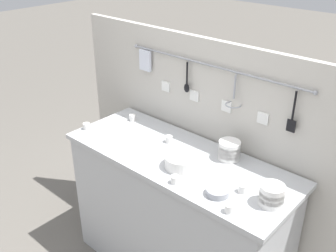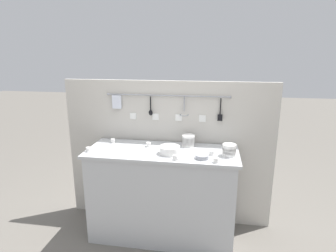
% 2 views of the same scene
% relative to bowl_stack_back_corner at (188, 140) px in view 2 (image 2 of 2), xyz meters
% --- Properties ---
extents(ground_plane, '(20.00, 20.00, 0.00)m').
position_rel_bowl_stack_back_corner_xyz_m(ground_plane, '(-0.25, -0.18, -1.01)').
color(ground_plane, '#666059').
extents(counter, '(1.52, 0.59, 0.96)m').
position_rel_bowl_stack_back_corner_xyz_m(counter, '(-0.25, -0.18, -0.54)').
color(counter, '#B7BABC').
rests_on(counter, ground).
extents(back_wall, '(2.32, 0.11, 1.62)m').
position_rel_bowl_stack_back_corner_xyz_m(back_wall, '(-0.25, 0.15, -0.20)').
color(back_wall, '#BCB7AD').
rests_on(back_wall, ground).
extents(bowl_stack_back_corner, '(0.13, 0.13, 0.12)m').
position_rel_bowl_stack_back_corner_xyz_m(bowl_stack_back_corner, '(0.00, 0.00, 0.00)').
color(bowl_stack_back_corner, white).
rests_on(bowl_stack_back_corner, counter).
extents(bowl_stack_tall_left, '(0.13, 0.13, 0.11)m').
position_rel_bowl_stack_back_corner_xyz_m(bowl_stack_tall_left, '(0.41, -0.23, -0.00)').
color(bowl_stack_tall_left, white).
rests_on(bowl_stack_tall_left, counter).
extents(plate_stack, '(0.20, 0.20, 0.07)m').
position_rel_bowl_stack_back_corner_xyz_m(plate_stack, '(-0.16, -0.26, -0.02)').
color(plate_stack, white).
rests_on(plate_stack, counter).
extents(steel_mixing_bowl, '(0.12, 0.12, 0.04)m').
position_rel_bowl_stack_back_corner_xyz_m(steel_mixing_bowl, '(0.16, -0.34, -0.04)').
color(steel_mixing_bowl, '#93969E').
rests_on(steel_mixing_bowl, counter).
extents(cup_mid_row, '(0.05, 0.05, 0.04)m').
position_rel_bowl_stack_back_corner_xyz_m(cup_mid_row, '(-0.82, -0.03, -0.04)').
color(cup_mid_row, white).
rests_on(cup_mid_row, counter).
extents(cup_back_left, '(0.05, 0.05, 0.04)m').
position_rel_bowl_stack_back_corner_xyz_m(cup_back_left, '(-0.08, -0.41, -0.04)').
color(cup_back_left, white).
rests_on(cup_back_left, counter).
extents(cup_centre, '(0.05, 0.05, 0.04)m').
position_rel_bowl_stack_back_corner_xyz_m(cup_centre, '(-0.96, -0.33, -0.04)').
color(cup_centre, white).
rests_on(cup_centre, counter).
extents(cup_front_right, '(0.05, 0.05, 0.04)m').
position_rel_bowl_stack_back_corner_xyz_m(cup_front_right, '(0.28, -0.42, -0.04)').
color(cup_front_right, white).
rests_on(cup_front_right, counter).
extents(cup_by_caddy, '(0.05, 0.05, 0.04)m').
position_rel_bowl_stack_back_corner_xyz_m(cup_by_caddy, '(0.25, -0.23, -0.04)').
color(cup_by_caddy, white).
rests_on(cup_by_caddy, counter).
extents(cup_edge_far, '(0.05, 0.05, 0.04)m').
position_rel_bowl_stack_back_corner_xyz_m(cup_edge_far, '(-0.41, -0.09, -0.04)').
color(cup_edge_far, white).
rests_on(cup_edge_far, counter).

